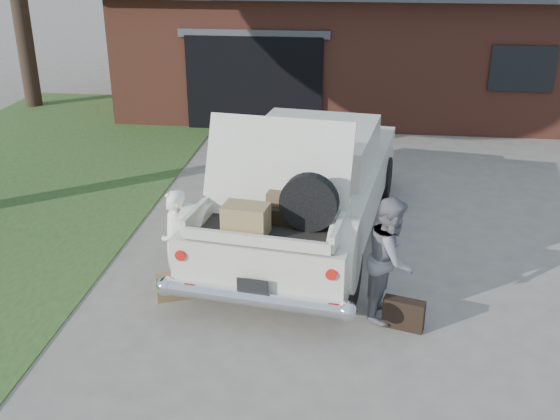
# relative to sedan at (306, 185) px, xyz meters

# --- Properties ---
(ground) EXTENTS (90.00, 90.00, 0.00)m
(ground) POSITION_rel_sedan_xyz_m (-0.21, -2.23, -0.83)
(ground) COLOR gray
(ground) RESTS_ON ground
(house) EXTENTS (12.80, 7.80, 3.30)m
(house) POSITION_rel_sedan_xyz_m (0.77, 9.24, 0.84)
(house) COLOR brown
(house) RESTS_ON ground
(sedan) EXTENTS (2.96, 5.93, 2.27)m
(sedan) POSITION_rel_sedan_xyz_m (0.00, 0.00, 0.00)
(sedan) COLOR silver
(sedan) RESTS_ON ground
(woman_left) EXTENTS (0.50, 0.60, 1.42)m
(woman_left) POSITION_rel_sedan_xyz_m (-1.52, -1.96, -0.12)
(woman_left) COLOR white
(woman_left) RESTS_ON ground
(woman_right) EXTENTS (0.73, 0.86, 1.55)m
(woman_right) POSITION_rel_sedan_xyz_m (1.20, -2.18, -0.06)
(woman_right) COLOR gray
(woman_right) RESTS_ON ground
(suitcase_left) EXTENTS (0.49, 0.32, 0.36)m
(suitcase_left) POSITION_rel_sedan_xyz_m (-1.52, -2.14, -0.65)
(suitcase_left) COLOR olive
(suitcase_left) RESTS_ON ground
(suitcase_right) EXTENTS (0.52, 0.28, 0.38)m
(suitcase_right) POSITION_rel_sedan_xyz_m (1.38, -2.48, -0.64)
(suitcase_right) COLOR black
(suitcase_right) RESTS_ON ground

